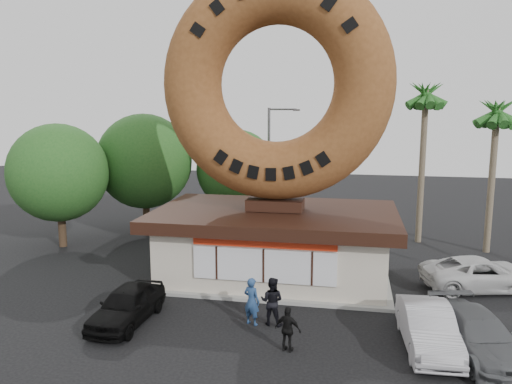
{
  "coord_description": "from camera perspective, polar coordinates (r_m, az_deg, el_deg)",
  "views": [
    {
      "loc": [
        3.48,
        -16.54,
        7.97
      ],
      "look_at": [
        -0.53,
        4.0,
        4.45
      ],
      "focal_mm": 35.0,
      "sensor_mm": 36.0,
      "label": 1
    }
  ],
  "objects": [
    {
      "name": "street_lamp",
      "position": [
        33.16,
        1.72,
        3.52
      ],
      "size": [
        2.11,
        0.2,
        8.0
      ],
      "color": "#59595E",
      "rests_on": "ground"
    },
    {
      "name": "car_black",
      "position": [
        19.73,
        -14.53,
        -12.38
      ],
      "size": [
        1.81,
        4.17,
        1.4
      ],
      "primitive_type": "imported",
      "rotation": [
        0.0,
        0.0,
        -0.04
      ],
      "color": "black",
      "rests_on": "ground"
    },
    {
      "name": "donut_shop",
      "position": [
        23.62,
        2.19,
        -5.67
      ],
      "size": [
        11.2,
        7.2,
        3.8
      ],
      "color": "beige",
      "rests_on": "ground"
    },
    {
      "name": "giant_donut",
      "position": [
        22.83,
        2.31,
        12.21
      ],
      "size": [
        10.46,
        2.67,
        10.46
      ],
      "primitive_type": "torus",
      "rotation": [
        1.57,
        0.0,
        0.0
      ],
      "color": "brown",
      "rests_on": "donut_shop"
    },
    {
      "name": "tree_west",
      "position": [
        32.44,
        -12.63,
        3.44
      ],
      "size": [
        6.0,
        6.0,
        7.65
      ],
      "color": "#473321",
      "rests_on": "ground"
    },
    {
      "name": "car_silver",
      "position": [
        18.22,
        19.04,
        -14.42
      ],
      "size": [
        1.8,
        4.5,
        1.45
      ],
      "primitive_type": "imported",
      "rotation": [
        0.0,
        0.0,
        0.06
      ],
      "color": "#ABAAAF",
      "rests_on": "ground"
    },
    {
      "name": "car_grey",
      "position": [
        18.37,
        24.02,
        -14.67
      ],
      "size": [
        2.93,
        5.04,
        1.37
      ],
      "primitive_type": "imported",
      "rotation": [
        0.0,
        0.0,
        0.22
      ],
      "color": "slate",
      "rests_on": "ground"
    },
    {
      "name": "ground",
      "position": [
        18.69,
        -0.79,
        -15.69
      ],
      "size": [
        90.0,
        90.0,
        0.0
      ],
      "primitive_type": "plane",
      "color": "black",
      "rests_on": "ground"
    },
    {
      "name": "person_left",
      "position": [
        18.92,
        -0.5,
        -12.37
      ],
      "size": [
        0.77,
        0.65,
        1.81
      ],
      "primitive_type": "imported",
      "rotation": [
        0.0,
        0.0,
        2.76
      ],
      "color": "navy",
      "rests_on": "ground"
    },
    {
      "name": "car_white",
      "position": [
        24.52,
        24.38,
        -8.52
      ],
      "size": [
        5.59,
        3.55,
        1.44
      ],
      "primitive_type": "imported",
      "rotation": [
        0.0,
        0.0,
        1.81
      ],
      "color": "silver",
      "rests_on": "ground"
    },
    {
      "name": "person_right",
      "position": [
        17.09,
        3.67,
        -15.38
      ],
      "size": [
        0.97,
        0.6,
        1.54
      ],
      "primitive_type": "imported",
      "rotation": [
        0.0,
        0.0,
        2.87
      ],
      "color": "black",
      "rests_on": "ground"
    },
    {
      "name": "tree_mid",
      "position": [
        32.66,
        -2.29,
        2.6
      ],
      "size": [
        5.2,
        5.2,
        6.63
      ],
      "color": "#473321",
      "rests_on": "ground"
    },
    {
      "name": "person_center",
      "position": [
        18.91,
        1.83,
        -12.36
      ],
      "size": [
        0.96,
        0.79,
        1.82
      ],
      "primitive_type": "imported",
      "rotation": [
        0.0,
        0.0,
        3.02
      ],
      "color": "black",
      "rests_on": "ground"
    },
    {
      "name": "palm_far",
      "position": [
        30.0,
        25.8,
        7.69
      ],
      "size": [
        2.6,
        2.6,
        8.75
      ],
      "color": "#726651",
      "rests_on": "ground"
    },
    {
      "name": "palm_near",
      "position": [
        30.81,
        18.83,
        9.88
      ],
      "size": [
        2.6,
        2.6,
        9.75
      ],
      "color": "#726651",
      "rests_on": "ground"
    },
    {
      "name": "tree_far",
      "position": [
        30.61,
        -21.64,
        2.06
      ],
      "size": [
        5.6,
        5.6,
        7.14
      ],
      "color": "#473321",
      "rests_on": "ground"
    }
  ]
}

